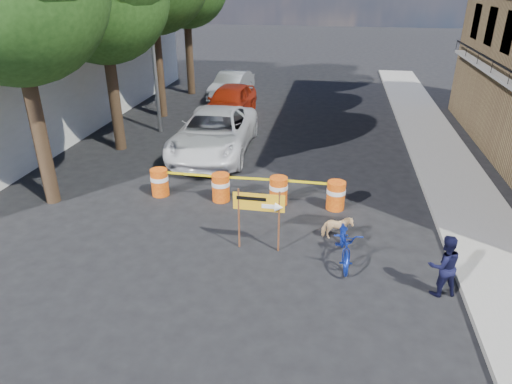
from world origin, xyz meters
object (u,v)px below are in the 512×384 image
at_px(barrel_far_left, 160,182).
at_px(dog, 337,228).
at_px(sedan_red, 230,101).
at_px(suv_white, 214,133).
at_px(barrel_mid_right, 278,190).
at_px(pedestrian, 444,266).
at_px(bicycle, 347,226).
at_px(sedan_silver, 232,85).
at_px(barrel_mid_left, 221,187).
at_px(barrel_far_right, 336,195).
at_px(detour_sign, 265,208).

xyz_separation_m(barrel_far_left, dog, (5.74, -1.83, -0.13)).
height_order(dog, sedan_red, sedan_red).
relative_size(barrel_far_left, suv_white, 0.15).
relative_size(barrel_mid_right, pedestrian, 0.60).
relative_size(barrel_far_left, bicycle, 0.46).
xyz_separation_m(pedestrian, sedan_red, (-7.82, 13.16, 0.07)).
relative_size(barrel_mid_right, bicycle, 0.46).
bearing_deg(sedan_silver, pedestrian, -57.36).
relative_size(barrel_mid_left, bicycle, 0.46).
xyz_separation_m(barrel_mid_left, barrel_far_right, (3.62, 0.04, 0.00)).
distance_m(sedan_red, sedan_silver, 4.19).
xyz_separation_m(bicycle, sedan_silver, (-6.53, 16.27, -0.24)).
height_order(barrel_far_right, sedan_red, sedan_red).
relative_size(barrel_far_right, detour_sign, 0.53).
distance_m(barrel_far_left, dog, 6.03).
bearing_deg(detour_sign, barrel_mid_left, 125.17).
height_order(barrel_far_left, dog, barrel_far_left).
height_order(barrel_far_left, bicycle, bicycle).
bearing_deg(pedestrian, bicycle, -40.57).
bearing_deg(pedestrian, barrel_mid_right, -58.08).
distance_m(barrel_mid_left, sedan_silver, 13.75).
height_order(barrel_mid_left, barrel_far_right, same).
height_order(barrel_far_right, bicycle, bicycle).
height_order(pedestrian, dog, pedestrian).
bearing_deg(bicycle, sedan_red, 111.15).
bearing_deg(pedestrian, barrel_far_right, -73.28).
bearing_deg(sedan_red, barrel_far_right, -55.94).
bearing_deg(barrel_far_right, dog, -87.92).
bearing_deg(sedan_silver, dog, -61.45).
relative_size(detour_sign, dog, 2.10).
xyz_separation_m(barrel_mid_left, sedan_red, (-1.82, 9.38, 0.35)).
bearing_deg(detour_sign, sedan_red, 107.49).
relative_size(suv_white, sedan_silver, 1.38).
relative_size(barrel_far_left, barrel_far_right, 1.00).
relative_size(bicycle, suv_white, 0.32).
distance_m(barrel_far_left, sedan_silver, 13.45).
distance_m(detour_sign, suv_white, 7.53).
relative_size(barrel_far_right, dog, 1.11).
height_order(detour_sign, bicycle, bicycle).
bearing_deg(sedan_silver, barrel_mid_left, -72.87).
bearing_deg(dog, pedestrian, -141.47).
distance_m(barrel_mid_left, sedan_red, 9.56).
distance_m(barrel_far_right, suv_white, 6.44).
xyz_separation_m(barrel_far_left, detour_sign, (3.89, -2.71, 0.77)).
bearing_deg(barrel_far_right, detour_sign, -123.70).
bearing_deg(suv_white, detour_sign, -67.42).
bearing_deg(barrel_far_left, bicycle, -25.54).
xyz_separation_m(detour_sign, sedan_silver, (-4.47, 16.14, -0.51)).
height_order(pedestrian, sedan_silver, pedestrian).
bearing_deg(barrel_mid_left, bicycle, -35.65).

